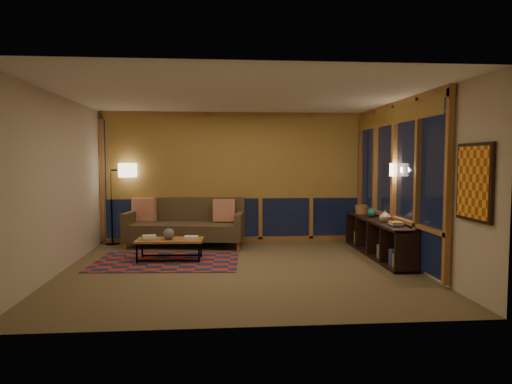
{
  "coord_description": "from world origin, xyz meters",
  "views": [
    {
      "loc": [
        -0.34,
        -7.06,
        1.71
      ],
      "look_at": [
        0.3,
        0.6,
        1.18
      ],
      "focal_mm": 32.0,
      "sensor_mm": 36.0,
      "label": 1
    }
  ],
  "objects": [
    {
      "name": "bookshelf",
      "position": [
        2.49,
        0.79,
        0.33
      ],
      "size": [
        0.4,
        2.63,
        0.66
      ],
      "primitive_type": null,
      "color": "black",
      "rests_on": "floor"
    },
    {
      "name": "teal_bowl",
      "position": [
        2.49,
        1.12,
        0.74
      ],
      "size": [
        0.21,
        0.21,
        0.17
      ],
      "primitive_type": "sphere",
      "rotation": [
        0.0,
        0.0,
        0.3
      ],
      "color": "#186659",
      "rests_on": "bookshelf"
    },
    {
      "name": "area_rug",
      "position": [
        -1.21,
        0.65,
        0.01
      ],
      "size": [
        2.49,
        1.75,
        0.01
      ],
      "primitive_type": "cube",
      "rotation": [
        0.0,
        0.0,
        -0.07
      ],
      "color": "#AB301D",
      "rests_on": "floor"
    },
    {
      "name": "window_wall_back",
      "position": [
        0.0,
        2.43,
        1.35
      ],
      "size": [
        5.3,
        0.16,
        2.6
      ],
      "primitive_type": null,
      "color": "#B5723D",
      "rests_on": "walls"
    },
    {
      "name": "pillow_right",
      "position": [
        -0.23,
        2.04,
        0.69
      ],
      "size": [
        0.45,
        0.19,
        0.44
      ],
      "primitive_type": null,
      "rotation": [
        0.0,
        0.0,
        -0.1
      ],
      "color": "red",
      "rests_on": "sofa"
    },
    {
      "name": "floor_lamp",
      "position": [
        -2.51,
        2.37,
        0.83
      ],
      "size": [
        0.65,
        0.54,
        1.66
      ],
      "primitive_type": null,
      "rotation": [
        0.0,
        0.0,
        -0.37
      ],
      "color": "black",
      "rests_on": "floor"
    },
    {
      "name": "wall_art",
      "position": [
        2.71,
        -1.85,
        1.45
      ],
      "size": [
        0.06,
        0.74,
        0.94
      ],
      "primitive_type": null,
      "color": "red",
      "rests_on": "walls"
    },
    {
      "name": "vase",
      "position": [
        2.49,
        0.44,
        0.76
      ],
      "size": [
        0.24,
        0.24,
        0.21
      ],
      "primitive_type": "imported",
      "rotation": [
        0.0,
        0.0,
        -0.25
      ],
      "color": "#BDAB8C",
      "rests_on": "bookshelf"
    },
    {
      "name": "window_wall_right",
      "position": [
        2.68,
        0.6,
        1.35
      ],
      "size": [
        0.16,
        3.7,
        2.6
      ],
      "primitive_type": null,
      "color": "#B5723D",
      "rests_on": "walls"
    },
    {
      "name": "book_stack_b",
      "position": [
        -0.81,
        0.7,
        0.4
      ],
      "size": [
        0.25,
        0.2,
        0.05
      ],
      "primitive_type": null,
      "rotation": [
        0.0,
        0.0,
        -0.05
      ],
      "color": "white",
      "rests_on": "coffee_table"
    },
    {
      "name": "pillow_left",
      "position": [
        -1.85,
        2.3,
        0.7
      ],
      "size": [
        0.49,
        0.26,
        0.47
      ],
      "primitive_type": null,
      "rotation": [
        0.0,
        0.0,
        -0.24
      ],
      "color": "red",
      "rests_on": "sofa"
    },
    {
      "name": "basket",
      "position": [
        2.47,
        1.67,
        0.75
      ],
      "size": [
        0.26,
        0.26,
        0.18
      ],
      "primitive_type": "cylinder",
      "rotation": [
        0.0,
        0.0,
        0.11
      ],
      "color": "olive",
      "rests_on": "bookshelf"
    },
    {
      "name": "coffee_table",
      "position": [
        -1.17,
        0.71,
        0.19
      ],
      "size": [
        1.14,
        0.56,
        0.37
      ],
      "primitive_type": null,
      "rotation": [
        0.0,
        0.0,
        -0.05
      ],
      "color": "#B5723D",
      "rests_on": "floor"
    },
    {
      "name": "ceiling",
      "position": [
        0.0,
        0.0,
        2.7
      ],
      "size": [
        5.5,
        5.0,
        0.01
      ],
      "primitive_type": "cube",
      "color": "white",
      "rests_on": "walls"
    },
    {
      "name": "shelf_book_stack",
      "position": [
        2.49,
        -0.03,
        0.7
      ],
      "size": [
        0.27,
        0.32,
        0.08
      ],
      "primitive_type": null,
      "rotation": [
        0.0,
        0.0,
        0.34
      ],
      "color": "white",
      "rests_on": "bookshelf"
    },
    {
      "name": "ceramic_pot",
      "position": [
        -1.18,
        0.68,
        0.47
      ],
      "size": [
        0.21,
        0.21,
        0.19
      ],
      "primitive_type": "sphere",
      "rotation": [
        0.0,
        0.0,
        0.11
      ],
      "color": "black",
      "rests_on": "coffee_table"
    },
    {
      "name": "floor",
      "position": [
        0.0,
        0.0,
        0.0
      ],
      "size": [
        5.5,
        5.0,
        0.01
      ],
      "primitive_type": "cube",
      "color": "#756548",
      "rests_on": "ground"
    },
    {
      "name": "book_stack_a",
      "position": [
        -1.51,
        0.71,
        0.41
      ],
      "size": [
        0.29,
        0.25,
        0.07
      ],
      "primitive_type": null,
      "rotation": [
        0.0,
        0.0,
        0.23
      ],
      "color": "white",
      "rests_on": "coffee_table"
    },
    {
      "name": "sofa",
      "position": [
        -1.0,
        2.0,
        0.47
      ],
      "size": [
        2.41,
        1.26,
        0.94
      ],
      "primitive_type": null,
      "rotation": [
        0.0,
        0.0,
        -0.15
      ],
      "color": "brown",
      "rests_on": "floor"
    },
    {
      "name": "walls",
      "position": [
        0.0,
        0.0,
        1.35
      ],
      "size": [
        5.51,
        5.01,
        2.7
      ],
      "color": "beige",
      "rests_on": "floor"
    },
    {
      "name": "wall_sconce",
      "position": [
        2.62,
        0.45,
        1.55
      ],
      "size": [
        0.12,
        0.18,
        0.22
      ],
      "primitive_type": null,
      "color": "beige",
      "rests_on": "walls"
    }
  ]
}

